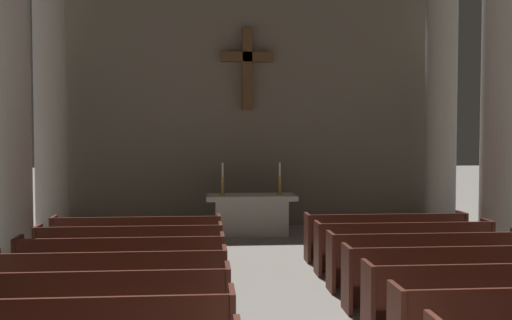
# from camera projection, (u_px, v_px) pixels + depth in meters

# --- Properties ---
(pew_left_row_4) EXTENTS (3.19, 0.50, 0.95)m
(pew_left_row_4) POSITION_uv_depth(u_px,v_px,m) (96.00, 307.00, 7.37)
(pew_left_row_4) COLOR #4C2319
(pew_left_row_4) RESTS_ON ground
(pew_left_row_5) EXTENTS (3.19, 0.50, 0.95)m
(pew_left_row_5) POSITION_uv_depth(u_px,v_px,m) (110.00, 284.00, 8.49)
(pew_left_row_5) COLOR #4C2319
(pew_left_row_5) RESTS_ON ground
(pew_left_row_6) EXTENTS (3.19, 0.50, 0.95)m
(pew_left_row_6) POSITION_uv_depth(u_px,v_px,m) (121.00, 266.00, 9.62)
(pew_left_row_6) COLOR #4C2319
(pew_left_row_6) RESTS_ON ground
(pew_left_row_7) EXTENTS (3.19, 0.50, 0.95)m
(pew_left_row_7) POSITION_uv_depth(u_px,v_px,m) (130.00, 252.00, 10.75)
(pew_left_row_7) COLOR #4C2319
(pew_left_row_7) RESTS_ON ground
(pew_left_row_8) EXTENTS (3.19, 0.50, 0.95)m
(pew_left_row_8) POSITION_uv_depth(u_px,v_px,m) (137.00, 240.00, 11.87)
(pew_left_row_8) COLOR #4C2319
(pew_left_row_8) RESTS_ON ground
(pew_right_row_4) EXTENTS (3.19, 0.50, 0.95)m
(pew_right_row_4) POSITION_uv_depth(u_px,v_px,m) (491.00, 298.00, 7.77)
(pew_right_row_4) COLOR #4C2319
(pew_right_row_4) RESTS_ON ground
(pew_right_row_5) EXTENTS (3.19, 0.50, 0.95)m
(pew_right_row_5) POSITION_uv_depth(u_px,v_px,m) (454.00, 277.00, 8.90)
(pew_right_row_5) COLOR #4C2319
(pew_right_row_5) RESTS_ON ground
(pew_right_row_6) EXTENTS (3.19, 0.50, 0.95)m
(pew_right_row_6) POSITION_uv_depth(u_px,v_px,m) (426.00, 260.00, 10.02)
(pew_right_row_6) COLOR #4C2319
(pew_right_row_6) RESTS_ON ground
(pew_right_row_7) EXTENTS (3.19, 0.50, 0.95)m
(pew_right_row_7) POSITION_uv_depth(u_px,v_px,m) (404.00, 247.00, 11.15)
(pew_right_row_7) COLOR #4C2319
(pew_right_row_7) RESTS_ON ground
(pew_right_row_8) EXTENTS (3.19, 0.50, 0.95)m
(pew_right_row_8) POSITION_uv_depth(u_px,v_px,m) (386.00, 236.00, 12.28)
(pew_right_row_8) COLOR #4C2319
(pew_right_row_8) RESTS_ON ground
(column_left_third) EXTENTS (1.18, 1.18, 6.96)m
(column_left_third) POSITION_uv_depth(u_px,v_px,m) (9.00, 87.00, 11.58)
(column_left_third) COLOR #ADA89E
(column_left_third) RESTS_ON ground
(column_right_third) EXTENTS (1.18, 1.18, 6.96)m
(column_right_third) POSITION_uv_depth(u_px,v_px,m) (501.00, 90.00, 12.38)
(column_right_third) COLOR #ADA89E
(column_right_third) RESTS_ON ground
(column_left_fourth) EXTENTS (1.18, 1.18, 6.96)m
(column_left_fourth) POSITION_uv_depth(u_px,v_px,m) (51.00, 96.00, 14.74)
(column_left_fourth) COLOR #ADA89E
(column_left_fourth) RESTS_ON ground
(column_right_fourth) EXTENTS (1.18, 1.18, 6.96)m
(column_right_fourth) POSITION_uv_depth(u_px,v_px,m) (441.00, 98.00, 15.54)
(column_right_fourth) COLOR #ADA89E
(column_right_fourth) RESTS_ON ground
(altar) EXTENTS (2.20, 0.90, 1.01)m
(altar) POSITION_uv_depth(u_px,v_px,m) (251.00, 214.00, 15.19)
(altar) COLOR #BCB7AD
(altar) RESTS_ON ground
(candlestick_left) EXTENTS (0.16, 0.16, 0.78)m
(candlestick_left) POSITION_uv_depth(u_px,v_px,m) (223.00, 184.00, 15.09)
(candlestick_left) COLOR #B79338
(candlestick_left) RESTS_ON altar
(candlestick_right) EXTENTS (0.16, 0.16, 0.78)m
(candlestick_right) POSITION_uv_depth(u_px,v_px,m) (280.00, 184.00, 15.21)
(candlestick_right) COLOR #B79338
(candlestick_right) RESTS_ON altar
(apse_with_cross) EXTENTS (10.81, 0.51, 7.64)m
(apse_with_cross) POSITION_uv_depth(u_px,v_px,m) (247.00, 84.00, 16.69)
(apse_with_cross) COLOR #706656
(apse_with_cross) RESTS_ON ground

